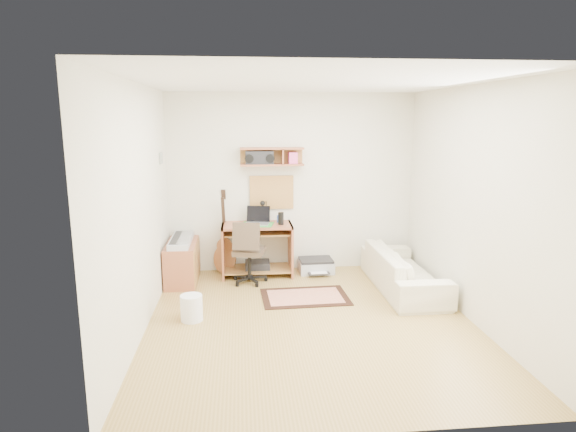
{
  "coord_description": "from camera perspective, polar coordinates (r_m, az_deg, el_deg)",
  "views": [
    {
      "loc": [
        -0.75,
        -5.06,
        2.24
      ],
      "look_at": [
        -0.15,
        1.05,
        1.0
      ],
      "focal_mm": 30.37,
      "sensor_mm": 36.0,
      "label": 1
    }
  ],
  "objects": [
    {
      "name": "cabinet",
      "position": [
        6.94,
        -12.29,
        -5.28
      ],
      "size": [
        0.4,
        0.9,
        0.55
      ],
      "primitive_type": "cube",
      "color": "#A15939",
      "rests_on": "floor"
    },
    {
      "name": "cork_board",
      "position": [
        7.13,
        -1.93,
        2.79
      ],
      "size": [
        0.64,
        0.03,
        0.49
      ],
      "primitive_type": "cube",
      "color": "tan",
      "rests_on": "back_wall"
    },
    {
      "name": "wall_shelf",
      "position": [
        6.97,
        -1.9,
        6.97
      ],
      "size": [
        0.9,
        0.25,
        0.26
      ],
      "primitive_type": "cube",
      "color": "#A15939",
      "rests_on": "back_wall"
    },
    {
      "name": "back_wall",
      "position": [
        7.16,
        0.45,
        3.89
      ],
      "size": [
        3.6,
        0.01,
        2.6
      ],
      "primitive_type": "cube",
      "color": "beige",
      "rests_on": "ground"
    },
    {
      "name": "desk",
      "position": [
        7.04,
        -3.62,
        -3.96
      ],
      "size": [
        1.0,
        0.55,
        0.75
      ],
      "primitive_type": null,
      "color": "#A15939",
      "rests_on": "floor"
    },
    {
      "name": "task_chair",
      "position": [
        6.7,
        -4.57,
        -4.13
      ],
      "size": [
        0.54,
        0.54,
        0.89
      ],
      "primitive_type": null,
      "rotation": [
        0.0,
        0.0,
        -0.21
      ],
      "color": "#3E3124",
      "rests_on": "floor"
    },
    {
      "name": "printer",
      "position": [
        7.24,
        3.28,
        -5.9
      ],
      "size": [
        0.51,
        0.4,
        0.19
      ],
      "primitive_type": "cube",
      "rotation": [
        0.0,
        0.0,
        0.03
      ],
      "color": "#A5A8AA",
      "rests_on": "floor"
    },
    {
      "name": "pencil_cup",
      "position": [
        7.05,
        -1.03,
        -0.34
      ],
      "size": [
        0.07,
        0.07,
        0.1
      ],
      "primitive_type": "cylinder",
      "color": "#3653A4",
      "rests_on": "desk"
    },
    {
      "name": "floor",
      "position": [
        5.58,
        2.64,
        -12.3
      ],
      "size": [
        3.6,
        4.0,
        0.01
      ],
      "primitive_type": "cube",
      "color": "#A58444",
      "rests_on": "ground"
    },
    {
      "name": "waste_basket",
      "position": [
        5.66,
        -11.22,
        -10.51
      ],
      "size": [
        0.32,
        0.32,
        0.3
      ],
      "primitive_type": "cylinder",
      "rotation": [
        0.0,
        0.0,
        0.38
      ],
      "color": "white",
      "rests_on": "floor"
    },
    {
      "name": "wall_photo",
      "position": [
        6.66,
        -14.66,
        6.58
      ],
      "size": [
        0.02,
        0.2,
        0.15
      ],
      "primitive_type": "cube",
      "color": "#4C8CBF",
      "rests_on": "left_wall"
    },
    {
      "name": "right_wall",
      "position": [
        5.74,
        20.9,
        1.24
      ],
      "size": [
        0.01,
        4.0,
        2.6
      ],
      "primitive_type": "cube",
      "color": "beige",
      "rests_on": "ground"
    },
    {
      "name": "ceiling",
      "position": [
        5.13,
        2.92,
        15.49
      ],
      "size": [
        3.6,
        4.0,
        0.01
      ],
      "primitive_type": "cube",
      "color": "white",
      "rests_on": "ground"
    },
    {
      "name": "rug",
      "position": [
        6.28,
        2.0,
        -9.42
      ],
      "size": [
        1.11,
        0.76,
        0.01
      ],
      "primitive_type": "cube",
      "rotation": [
        0.0,
        0.0,
        0.04
      ],
      "color": "beige",
      "rests_on": "floor"
    },
    {
      "name": "speaker",
      "position": [
        6.9,
        -0.83,
        -0.3
      ],
      "size": [
        0.08,
        0.08,
        0.18
      ],
      "primitive_type": "cylinder",
      "color": "black",
      "rests_on": "desk"
    },
    {
      "name": "laptop",
      "position": [
        6.9,
        -3.64,
        0.02
      ],
      "size": [
        0.39,
        0.39,
        0.26
      ],
      "primitive_type": null,
      "rotation": [
        0.0,
        0.0,
        -0.2
      ],
      "color": "silver",
      "rests_on": "desk"
    },
    {
      "name": "desk_lamp",
      "position": [
        7.06,
        -2.57,
        0.56
      ],
      "size": [
        0.11,
        0.11,
        0.32
      ],
      "primitive_type": null,
      "color": "black",
      "rests_on": "desk"
    },
    {
      "name": "guitar",
      "position": [
        7.11,
        -7.48,
        -1.88
      ],
      "size": [
        0.36,
        0.25,
        1.23
      ],
      "primitive_type": null,
      "rotation": [
        0.0,
        0.0,
        -0.16
      ],
      "color": "#A36132",
      "rests_on": "floor"
    },
    {
      "name": "sofa",
      "position": [
        6.64,
        13.41,
        -5.42
      ],
      "size": [
        0.53,
        1.8,
        0.7
      ],
      "primitive_type": "imported",
      "rotation": [
        0.0,
        0.0,
        1.57
      ],
      "color": "beige",
      "rests_on": "floor"
    },
    {
      "name": "music_keyboard",
      "position": [
        6.86,
        -12.4,
        -2.78
      ],
      "size": [
        0.27,
        0.87,
        0.08
      ],
      "primitive_type": "cube",
      "color": "#B2B5BA",
      "rests_on": "cabinet"
    },
    {
      "name": "left_wall",
      "position": [
        5.25,
        -17.11,
        0.6
      ],
      "size": [
        0.01,
        4.0,
        2.6
      ],
      "primitive_type": "cube",
      "color": "beige",
      "rests_on": "ground"
    },
    {
      "name": "boombox",
      "position": [
        6.96,
        -3.36,
        6.79
      ],
      "size": [
        0.4,
        0.18,
        0.2
      ],
      "primitive_type": "cube",
      "color": "black",
      "rests_on": "wall_shelf"
    }
  ]
}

